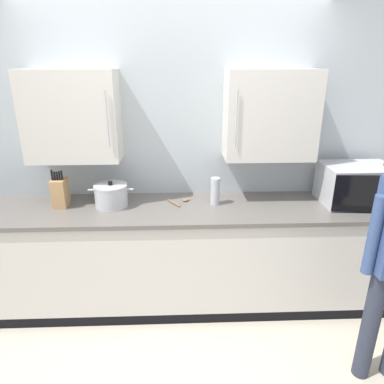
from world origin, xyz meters
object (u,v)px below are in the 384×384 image
at_px(stock_pot, 111,195).
at_px(knife_block, 60,192).
at_px(microwave_oven, 354,185).
at_px(wooden_spoon, 181,201).
at_px(thermos_flask, 215,191).

distance_m(stock_pot, knife_block, 0.42).
bearing_deg(microwave_oven, wooden_spoon, 177.48).
bearing_deg(microwave_oven, thermos_flask, 179.38).
bearing_deg(thermos_flask, microwave_oven, -0.62).
xyz_separation_m(wooden_spoon, thermos_flask, (0.29, -0.05, 0.11)).
distance_m(microwave_oven, stock_pot, 2.04).
bearing_deg(knife_block, microwave_oven, -0.45).
height_order(thermos_flask, knife_block, knife_block).
bearing_deg(knife_block, wooden_spoon, 2.59).
relative_size(stock_pot, thermos_flask, 1.59).
xyz_separation_m(microwave_oven, wooden_spoon, (-1.46, 0.06, -0.15)).
bearing_deg(wooden_spoon, knife_block, -177.41).
height_order(stock_pot, knife_block, knife_block).
relative_size(wooden_spoon, stock_pot, 0.53).
bearing_deg(stock_pot, wooden_spoon, 5.32).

